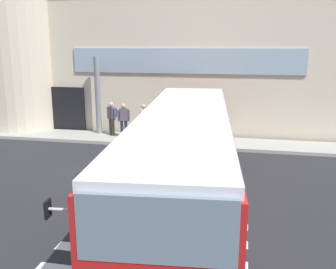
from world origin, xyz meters
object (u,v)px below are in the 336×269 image
bus_main_foreground (184,157)px  passenger_by_doorway (124,119)px  passenger_at_curb_edge (144,119)px  entry_support_column (98,95)px  passenger_near_column (112,116)px

bus_main_foreground → passenger_by_doorway: bearing=121.7°
passenger_at_curb_edge → entry_support_column: bearing=166.4°
entry_support_column → passenger_by_doorway: entry_support_column is taller
passenger_at_curb_edge → bus_main_foreground: bearing=-65.2°
entry_support_column → passenger_at_curb_edge: 2.79m
bus_main_foreground → passenger_near_column: size_ratio=7.57×
passenger_at_curb_edge → passenger_near_column: bearing=170.1°
entry_support_column → passenger_by_doorway: 1.95m
entry_support_column → passenger_near_column: 1.30m
passenger_near_column → passenger_at_curb_edge: bearing=-9.9°
bus_main_foreground → passenger_by_doorway: 7.65m
bus_main_foreground → passenger_by_doorway: size_ratio=7.57×
passenger_by_doorway → passenger_at_curb_edge: (0.98, 0.04, 0.00)m
passenger_near_column → passenger_by_doorway: size_ratio=1.00×
entry_support_column → bus_main_foreground: entry_support_column is taller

